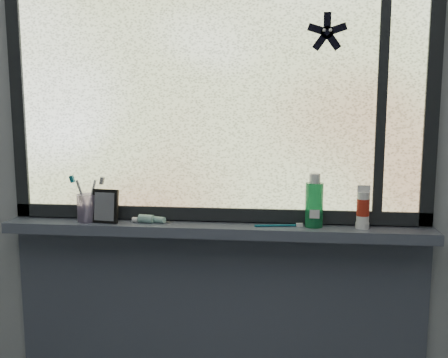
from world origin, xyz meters
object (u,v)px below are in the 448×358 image
vanity_mirror (105,206)px  toothbrush_cup (88,208)px  mouthwash_bottle (314,200)px  cream_tube (363,205)px

vanity_mirror → toothbrush_cup: vanity_mirror is taller
mouthwash_bottle → vanity_mirror: bearing=-178.4°
mouthwash_bottle → cream_tube: (0.18, -0.00, -0.01)m
vanity_mirror → cream_tube: size_ratio=1.14×
toothbrush_cup → cream_tube: size_ratio=0.93×
vanity_mirror → mouthwash_bottle: (0.79, 0.02, 0.03)m
mouthwash_bottle → cream_tube: bearing=-0.2°
cream_tube → mouthwash_bottle: bearing=179.8°
vanity_mirror → cream_tube: bearing=8.8°
mouthwash_bottle → cream_tube: size_ratio=1.45×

